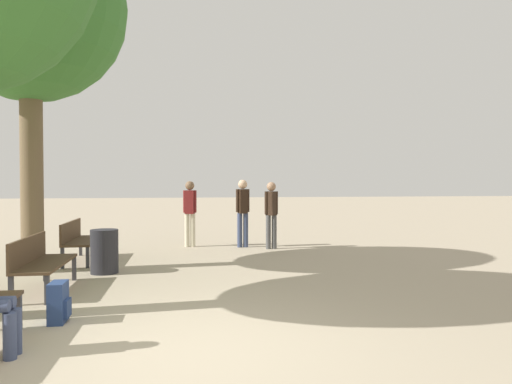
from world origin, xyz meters
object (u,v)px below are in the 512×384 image
Objects in this scene: pedestrian_near at (271,211)px; trash_bin at (104,251)px; pedestrian_mid at (190,209)px; tree_row_1 at (30,8)px; pedestrian_far at (243,209)px; bench_row_1 at (39,260)px; backpack at (59,303)px; bench_row_2 at (79,238)px.

pedestrian_near is 2.06× the size of trash_bin.
pedestrian_mid is 2.08× the size of trash_bin.
tree_row_1 is 8.31× the size of trash_bin.
trash_bin is at bearing -133.03° from pedestrian_far.
pedestrian_near is (4.19, 4.02, 0.44)m from bench_row_1.
pedestrian_mid is at bearing 46.51° from tree_row_1.
pedestrian_far is (2.85, 6.10, 0.72)m from backpack.
tree_row_1 reaches higher than trash_bin.
backpack is 6.59m from pedestrian_mid.
backpack is 0.29× the size of pedestrian_mid.
pedestrian_mid is (-1.93, 0.64, 0.01)m from pedestrian_near.
pedestrian_far is at bearing 149.80° from pedestrian_near.
pedestrian_near is at bearing 26.18° from tree_row_1.
pedestrian_mid is at bearing 161.58° from pedestrian_near.
bench_row_2 is (0.00, 2.75, 0.00)m from bench_row_1.
pedestrian_far reaches higher than backpack.
pedestrian_mid is at bearing 76.19° from backpack.
pedestrian_far reaches higher than trash_bin.
pedestrian_far reaches higher than bench_row_1.
pedestrian_mid is (2.83, 2.99, -3.80)m from tree_row_1.
tree_row_1 is 6.54m from pedestrian_near.
bench_row_1 is 5.20m from pedestrian_mid.
trash_bin is at bearing -62.32° from bench_row_2.
trash_bin is (0.03, 3.08, 0.16)m from backpack.
bench_row_1 reaches higher than backpack.
pedestrian_near is 4.39m from trash_bin.
pedestrian_far is at bearing 24.93° from bench_row_2.
backpack is at bearing -115.06° from pedestrian_far.
bench_row_1 is at bearing -128.82° from pedestrian_far.
trash_bin is at bearing 62.42° from bench_row_1.
tree_row_1 is (-0.58, -1.08, 4.25)m from bench_row_2.
trash_bin is at bearing 89.41° from backpack.
pedestrian_far is at bearing 33.44° from tree_row_1.
pedestrian_mid reaches higher than pedestrian_near.
bench_row_2 is 0.26× the size of tree_row_1.
bench_row_1 is 5.67m from pedestrian_far.
tree_row_1 reaches higher than pedestrian_mid.
trash_bin is (-2.82, -3.02, -0.56)m from pedestrian_far.
trash_bin is at bearing -142.69° from pedestrian_near.
trash_bin is at bearing -12.88° from tree_row_1.
trash_bin is (1.30, -0.30, -4.34)m from tree_row_1.
tree_row_1 reaches higher than bench_row_2.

